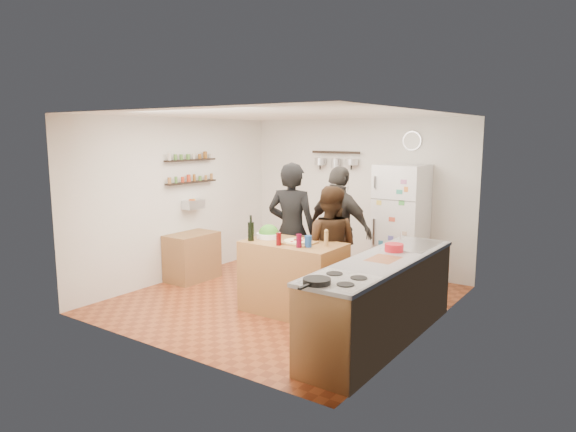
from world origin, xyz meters
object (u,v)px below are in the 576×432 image
Objects in this scene: wine_bottle at (251,231)px; person_back at (339,231)px; side_table at (192,257)px; wall_clock at (412,141)px; skillet at (317,281)px; counter_run at (382,301)px; salad_bowl at (269,235)px; pepper_mill at (326,239)px; person_center at (329,246)px; red_bowl at (394,248)px; fridge at (401,224)px; prep_island at (293,277)px; person_left at (292,231)px; salt_canister at (308,241)px.

person_back is at bearing 63.79° from wine_bottle.
wall_clock is at bearing 37.92° from side_table.
person_back is at bearing -107.73° from wall_clock.
person_back is at bearing 114.90° from skillet.
wine_bottle is 0.09× the size of counter_run.
salad_bowl is at bearing 73.50° from wine_bottle.
skillet is (1.71, -1.17, -0.08)m from wine_bottle.
person_center is (-0.22, 0.45, -0.20)m from pepper_mill.
fridge is at bearing 110.33° from red_bowl.
prep_island is 5.23× the size of wine_bottle.
person_left is 6.27× the size of wall_clock.
salt_canister reaches higher than salad_bowl.
person_left is (-0.82, 0.46, -0.05)m from pepper_mill.
fridge is (0.11, 2.05, -0.09)m from pepper_mill.
prep_island is 7.65× the size of pepper_mill.
person_center is (-0.07, 0.62, -0.18)m from salt_canister.
salad_bowl is at bearing 180.00° from pepper_mill.
person_left is 7.36× the size of skillet.
prep_island is 1.10m from person_back.
prep_island is 4.17× the size of wall_clock.
wall_clock is (-0.65, 3.82, 1.21)m from skillet.
red_bowl is at bearing -2.08° from side_table.
person_center is at bearing 164.43° from red_bowl.
wine_bottle is at bearing 65.50° from person_left.
salad_bowl is at bearing 69.08° from person_back.
red_bowl is at bearing 13.81° from wine_bottle.
pepper_mill is 0.64× the size of skillet.
wine_bottle reaches higher than counter_run.
fridge reaches higher than side_table.
wine_bottle is (-0.08, -0.27, 0.09)m from salad_bowl.
fridge is (0.46, 1.10, -0.01)m from person_back.
person_left reaches higher than side_table.
salad_bowl is at bearing -112.32° from wall_clock.
wine_bottle is at bearing -156.25° from prep_island.
pepper_mill is (0.45, 0.05, 0.54)m from prep_island.
wall_clock is at bearing 107.51° from red_bowl.
wall_clock is at bearing -99.91° from person_back.
red_bowl reaches higher than salad_bowl.
fridge is at bearing 100.54° from skillet.
prep_island is at bearing 111.76° from person_left.
person_back is 1.76m from counter_run.
wine_bottle is 1.81m from red_bowl.
counter_run is at bearing -8.83° from side_table.
person_center reaches higher than salad_bowl.
side_table is (-2.23, -0.66, -0.55)m from person_back.
person_center is (0.73, 0.72, -0.23)m from wine_bottle.
side_table is at bearing 169.40° from salt_canister.
pepper_mill reaches higher than prep_island.
wall_clock is (0.00, 0.33, 1.25)m from fridge.
fridge is 2.25× the size of side_table.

